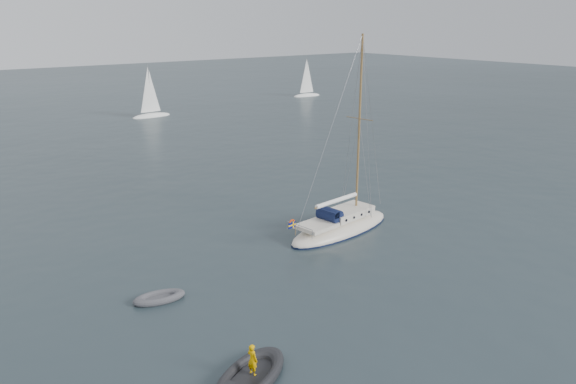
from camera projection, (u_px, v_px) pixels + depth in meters
ground at (319, 250)px, 34.79m from camera, size 300.00×300.00×0.00m
sailboat at (341, 217)px, 37.60m from camera, size 9.43×2.83×13.44m
dinghy at (159, 298)px, 28.51m from camera, size 2.67×1.21×0.38m
rib at (249, 376)px, 22.11m from camera, size 4.34×1.97×1.57m
distant_yacht_b at (307, 79)px, 102.36m from camera, size 5.67×3.02×7.51m
distant_yacht_c at (150, 93)px, 80.74m from camera, size 5.97×3.18×7.91m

